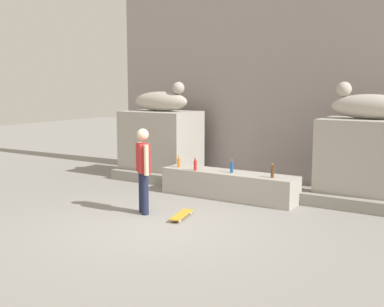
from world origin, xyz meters
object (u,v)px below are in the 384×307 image
statue_reclining_left (162,101)px  skateboard (182,215)px  bottle_brown (272,172)px  bottle_orange (179,163)px  bottle_blue (232,167)px  skater (143,167)px  statue_reclining_right (368,105)px  bottle_red (195,165)px

statue_reclining_left → skateboard: 4.53m
bottle_brown → bottle_orange: bearing=179.9°
statue_reclining_left → bottle_orange: 2.32m
bottle_blue → bottle_brown: size_ratio=0.99×
bottle_orange → bottle_blue: bearing=1.9°
skater → bottle_orange: (-0.46, 1.93, -0.22)m
statue_reclining_right → skater: size_ratio=0.96×
bottle_red → bottle_brown: size_ratio=1.03×
statue_reclining_right → bottle_blue: statue_reclining_right is taller
bottle_red → bottle_orange: 0.57m
statue_reclining_left → skateboard: bearing=-52.3°
skateboard → statue_reclining_right: bearing=126.0°
statue_reclining_left → statue_reclining_right: size_ratio=1.01×
skater → bottle_brown: bearing=82.8°
statue_reclining_left → bottle_orange: (1.38, -1.26, -1.37)m
bottle_orange → bottle_brown: (2.34, -0.00, 0.01)m
statue_reclining_right → bottle_brown: (-1.57, -1.26, -1.36)m
skater → bottle_brown: (1.87, 1.93, -0.21)m
statue_reclining_right → bottle_brown: bearing=38.3°
skater → bottle_orange: size_ratio=6.12×
statue_reclining_left → bottle_orange: size_ratio=5.97×
skater → bottle_red: skater is taller
skateboard → bottle_orange: bottle_orange is taller
skateboard → bottle_brown: size_ratio=2.85×
statue_reclining_left → skater: (1.84, -3.19, -1.15)m
skateboard → bottle_red: 1.93m
statue_reclining_left → bottle_brown: bearing=-21.8°
skateboard → bottle_orange: 2.31m
bottle_orange → bottle_brown: 2.34m
skateboard → bottle_brown: bottle_brown is taller
skateboard → bottle_blue: bearing=163.9°
skateboard → bottle_brown: 2.20m
statue_reclining_left → bottle_blue: statue_reclining_left is taller
bottle_blue → statue_reclining_right: bearing=25.5°
statue_reclining_left → statue_reclining_right: 5.29m
skater → statue_reclining_right: bearing=79.8°
bottle_red → bottle_orange: (-0.54, 0.15, -0.01)m
bottle_red → bottle_orange: bottle_red is taller
statue_reclining_right → statue_reclining_left: bearing=-0.5°
statue_reclining_right → bottle_blue: (-2.54, -1.21, -1.37)m
skateboard → bottle_blue: (0.09, 1.86, 0.64)m
bottle_brown → skateboard: bearing=-120.3°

